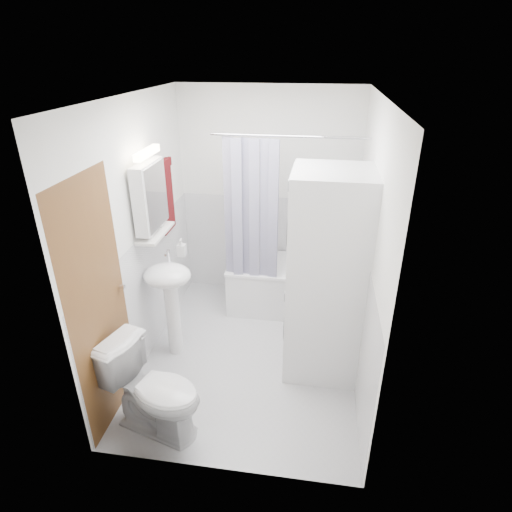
# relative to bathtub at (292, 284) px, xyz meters

# --- Properties ---
(floor) EXTENTS (2.60, 2.60, 0.00)m
(floor) POSITION_rel_bathtub_xyz_m (-0.33, -0.92, -0.30)
(floor) COLOR #B7B7BB
(floor) RESTS_ON ground
(room_walls) EXTENTS (2.60, 2.60, 2.60)m
(room_walls) POSITION_rel_bathtub_xyz_m (-0.33, -0.92, 1.19)
(room_walls) COLOR white
(room_walls) RESTS_ON ground
(wainscot) EXTENTS (1.98, 2.58, 2.58)m
(wainscot) POSITION_rel_bathtub_xyz_m (-0.33, -0.63, 0.30)
(wainscot) COLOR white
(wainscot) RESTS_ON ground
(door) EXTENTS (0.05, 2.00, 2.00)m
(door) POSITION_rel_bathtub_xyz_m (-1.28, -1.47, 0.70)
(door) COLOR brown
(door) RESTS_ON ground
(bathtub) EXTENTS (1.43, 0.68, 0.55)m
(bathtub) POSITION_rel_bathtub_xyz_m (0.00, 0.00, 0.00)
(bathtub) COLOR white
(bathtub) RESTS_ON ground
(tub_spout) EXTENTS (0.04, 0.12, 0.04)m
(tub_spout) POSITION_rel_bathtub_xyz_m (0.20, 0.33, 0.57)
(tub_spout) COLOR silver
(tub_spout) RESTS_ON room_walls
(curtain_rod) EXTENTS (1.61, 0.02, 0.02)m
(curtain_rod) POSITION_rel_bathtub_xyz_m (0.00, -0.28, 1.70)
(curtain_rod) COLOR silver
(curtain_rod) RESTS_ON room_walls
(shower_curtain) EXTENTS (0.55, 0.02, 1.45)m
(shower_curtain) POSITION_rel_bathtub_xyz_m (-0.43, -0.28, 0.95)
(shower_curtain) COLOR #181448
(shower_curtain) RESTS_ON curtain_rod
(sink) EXTENTS (0.44, 0.37, 1.04)m
(sink) POSITION_rel_bathtub_xyz_m (-1.09, -0.98, 0.40)
(sink) COLOR white
(sink) RESTS_ON ground
(medicine_cabinet) EXTENTS (0.13, 0.50, 0.71)m
(medicine_cabinet) POSITION_rel_bathtub_xyz_m (-1.24, -0.82, 1.26)
(medicine_cabinet) COLOR white
(medicine_cabinet) RESTS_ON room_walls
(shelf) EXTENTS (0.18, 0.54, 0.02)m
(shelf) POSITION_rel_bathtub_xyz_m (-1.22, -0.82, 0.90)
(shelf) COLOR silver
(shelf) RESTS_ON room_walls
(shower_caddy) EXTENTS (0.22, 0.06, 0.02)m
(shower_caddy) POSITION_rel_bathtub_xyz_m (0.25, 0.32, 0.85)
(shower_caddy) COLOR silver
(shower_caddy) RESTS_ON room_walls
(towel) EXTENTS (0.07, 0.30, 0.74)m
(towel) POSITION_rel_bathtub_xyz_m (-1.27, -0.36, 1.11)
(towel) COLOR #520B0C
(towel) RESTS_ON room_walls
(washer_dryer) EXTENTS (0.68, 0.67, 1.88)m
(washer_dryer) POSITION_rel_bathtub_xyz_m (0.34, -0.95, 0.64)
(washer_dryer) COLOR white
(washer_dryer) RESTS_ON ground
(toilet) EXTENTS (0.86, 0.63, 0.76)m
(toilet) POSITION_rel_bathtub_xyz_m (-0.91, -1.92, 0.08)
(toilet) COLOR white
(toilet) RESTS_ON ground
(soap_pump) EXTENTS (0.08, 0.17, 0.08)m
(soap_pump) POSITION_rel_bathtub_xyz_m (-1.04, -0.67, 0.65)
(soap_pump) COLOR gray
(soap_pump) RESTS_ON sink
(shelf_bottle) EXTENTS (0.07, 0.18, 0.07)m
(shelf_bottle) POSITION_rel_bathtub_xyz_m (-1.22, -0.97, 0.95)
(shelf_bottle) COLOR gray
(shelf_bottle) RESTS_ON shelf
(shelf_cup) EXTENTS (0.10, 0.09, 0.10)m
(shelf_cup) POSITION_rel_bathtub_xyz_m (-1.22, -0.70, 0.96)
(shelf_cup) COLOR gray
(shelf_cup) RESTS_ON shelf
(shampoo_a) EXTENTS (0.13, 0.17, 0.13)m
(shampoo_a) POSITION_rel_bathtub_xyz_m (0.02, 0.32, 0.93)
(shampoo_a) COLOR gray
(shampoo_a) RESTS_ON shower_caddy
(shampoo_b) EXTENTS (0.08, 0.21, 0.08)m
(shampoo_b) POSITION_rel_bathtub_xyz_m (0.14, 0.32, 0.90)
(shampoo_b) COLOR #2A53AB
(shampoo_b) RESTS_ON shower_caddy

